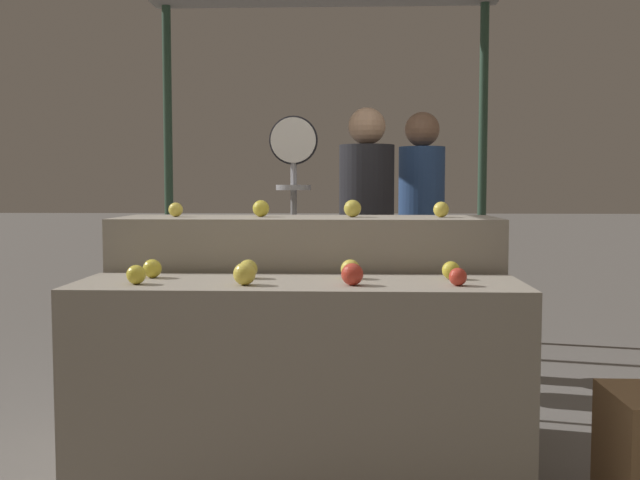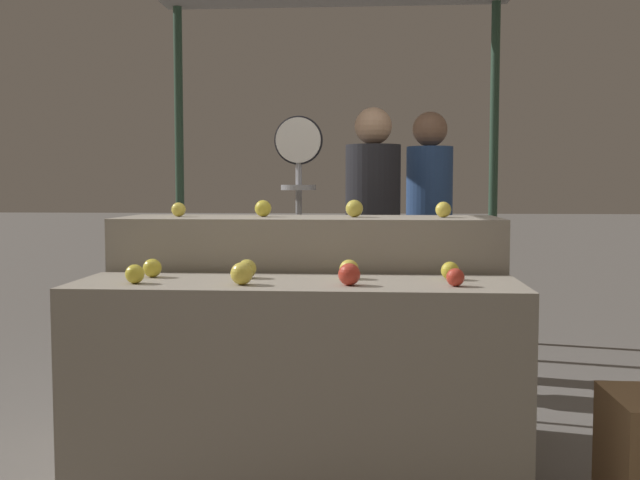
{
  "view_description": "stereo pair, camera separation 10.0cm",
  "coord_description": "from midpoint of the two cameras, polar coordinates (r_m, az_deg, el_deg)",
  "views": [
    {
      "loc": [
        0.21,
        -3.04,
        1.26
      ],
      "look_at": [
        0.08,
        0.3,
        1.02
      ],
      "focal_mm": 42.0,
      "sensor_mm": 36.0,
      "label": 1
    },
    {
      "loc": [
        0.31,
        -3.03,
        1.26
      ],
      "look_at": [
        0.08,
        0.3,
        1.02
      ],
      "focal_mm": 42.0,
      "sensor_mm": 36.0,
      "label": 2
    }
  ],
  "objects": [
    {
      "name": "apple_back_0",
      "position": [
        3.74,
        -11.69,
        2.28
      ],
      "size": [
        0.07,
        0.07,
        0.07
      ],
      "primitive_type": "sphere",
      "color": "yellow",
      "rests_on": "display_counter_back"
    },
    {
      "name": "display_counter_front",
      "position": [
        3.16,
        -2.55,
        -11.03
      ],
      "size": [
        1.84,
        0.55,
        0.87
      ],
      "primitive_type": "cube",
      "color": "gray",
      "rests_on": "ground_plane"
    },
    {
      "name": "apple_front_0",
      "position": [
        3.09,
        -14.74,
        -2.57
      ],
      "size": [
        0.08,
        0.08,
        0.08
      ],
      "primitive_type": "sphere",
      "color": "gold",
      "rests_on": "display_counter_front"
    },
    {
      "name": "produce_scale",
      "position": [
        4.3,
        -2.7,
        3.44
      ],
      "size": [
        0.28,
        0.2,
        1.66
      ],
      "color": "#99999E",
      "rests_on": "ground_plane"
    },
    {
      "name": "apple_front_1",
      "position": [
        2.98,
        -6.74,
        -2.58
      ],
      "size": [
        0.09,
        0.09,
        0.09
      ],
      "primitive_type": "sphere",
      "color": "yellow",
      "rests_on": "display_counter_front"
    },
    {
      "name": "apple_front_6",
      "position": [
        3.16,
        1.42,
        -2.23
      ],
      "size": [
        0.08,
        0.08,
        0.08
      ],
      "primitive_type": "sphere",
      "color": "yellow",
      "rests_on": "display_counter_front"
    },
    {
      "name": "person_customer_left",
      "position": [
        5.02,
        7.16,
        1.52
      ],
      "size": [
        0.35,
        0.35,
        1.74
      ],
      "rotation": [
        0.0,
        0.0,
        3.29
      ],
      "color": "#2D2D38",
      "rests_on": "ground_plane"
    },
    {
      "name": "display_counter_back",
      "position": [
        3.71,
        -1.77,
        -6.81
      ],
      "size": [
        1.84,
        0.55,
        1.11
      ],
      "primitive_type": "cube",
      "color": "gray",
      "rests_on": "ground_plane"
    },
    {
      "name": "person_vendor_at_scale",
      "position": [
        4.62,
        2.95,
        1.09
      ],
      "size": [
        0.44,
        0.44,
        1.74
      ],
      "rotation": [
        0.0,
        0.0,
        3.53
      ],
      "color": "#2D2D38",
      "rests_on": "ground_plane"
    },
    {
      "name": "apple_back_2",
      "position": [
        3.63,
        1.71,
        2.42
      ],
      "size": [
        0.08,
        0.08,
        0.08
      ],
      "primitive_type": "sphere",
      "color": "gold",
      "rests_on": "display_counter_back"
    },
    {
      "name": "apple_back_3",
      "position": [
        3.65,
        8.44,
        2.32
      ],
      "size": [
        0.08,
        0.08,
        0.08
      ],
      "primitive_type": "sphere",
      "color": "yellow",
      "rests_on": "display_counter_back"
    },
    {
      "name": "apple_front_5",
      "position": [
        3.19,
        -6.39,
        -2.21
      ],
      "size": [
        0.08,
        0.08,
        0.08
      ],
      "primitive_type": "sphere",
      "color": "gold",
      "rests_on": "display_counter_front"
    },
    {
      "name": "apple_front_7",
      "position": [
        3.18,
        9.06,
        -2.29
      ],
      "size": [
        0.08,
        0.08,
        0.08
      ],
      "primitive_type": "sphere",
      "color": "gold",
      "rests_on": "display_counter_front"
    },
    {
      "name": "apple_front_3",
      "position": [
        2.98,
        9.52,
        -2.78
      ],
      "size": [
        0.07,
        0.07,
        0.07
      ],
      "primitive_type": "sphere",
      "color": "red",
      "rests_on": "display_counter_front"
    },
    {
      "name": "apple_back_1",
      "position": [
        3.68,
        -5.3,
        2.4
      ],
      "size": [
        0.08,
        0.08,
        0.08
      ],
      "primitive_type": "sphere",
      "color": "gold",
      "rests_on": "display_counter_back"
    },
    {
      "name": "apple_front_4",
      "position": [
        3.28,
        -13.52,
        -2.13
      ],
      "size": [
        0.08,
        0.08,
        0.08
      ],
      "primitive_type": "sphere",
      "color": "gold",
      "rests_on": "display_counter_front"
    },
    {
      "name": "apple_front_2",
      "position": [
        2.96,
        1.51,
        -2.63
      ],
      "size": [
        0.09,
        0.09,
        0.09
      ],
      "primitive_type": "sphere",
      "color": "red",
      "rests_on": "display_counter_front"
    }
  ]
}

